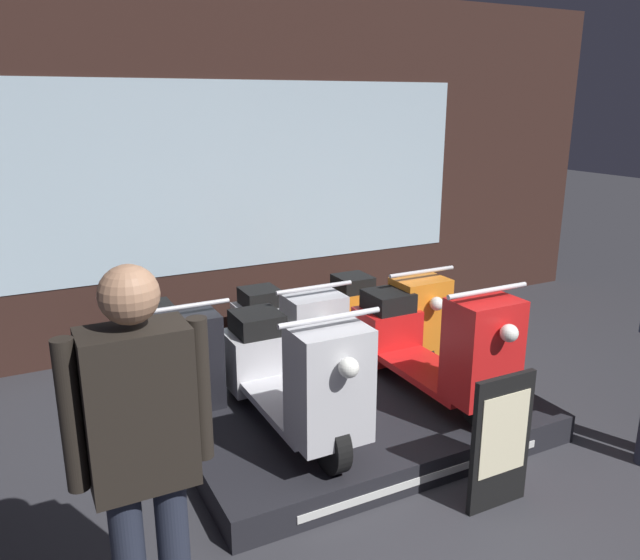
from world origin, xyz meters
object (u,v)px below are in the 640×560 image
Objects in this scene: scooter_backrow_2 at (384,316)px; person_left_browsing at (142,444)px; scooter_display_left at (291,374)px; scooter_backrow_1 at (286,334)px; price_sign_board at (501,442)px; scooter_backrow_0 at (171,355)px; scooter_display_right at (431,344)px.

person_left_browsing is (-2.54, -2.23, 0.60)m from scooter_backrow_2.
scooter_display_left is 1.00× the size of scooter_backrow_2.
scooter_backrow_1 reaches higher than price_sign_board.
person_left_browsing is 2.09× the size of price_sign_board.
scooter_backrow_0 is 0.93× the size of person_left_browsing.
scooter_backrow_0 is at bearing 180.00° from scooter_backrow_1.
scooter_backrow_1 is at bearing 119.44° from scooter_display_right.
scooter_backrow_0 is 2.50m from price_sign_board.
scooter_backrow_0 is at bearing 180.00° from scooter_backrow_2.
price_sign_board is at bearing -105.84° from scooter_backrow_2.
scooter_backrow_0 is 1.00× the size of scooter_backrow_2.
scooter_backrow_2 is at bearing 74.16° from price_sign_board.
scooter_display_left is 1.09m from scooter_display_right.
scooter_backrow_0 is 1.91m from scooter_backrow_2.
person_left_browsing is 2.02m from price_sign_board.
scooter_backrow_0 is 2.39m from person_left_browsing.
person_left_browsing reaches higher than price_sign_board.
person_left_browsing is at bearing -125.36° from scooter_backrow_1.
price_sign_board is (0.81, -1.02, -0.16)m from scooter_display_left.
scooter_backrow_1 is at bearing 180.00° from scooter_backrow_2.
scooter_backrow_0 and scooter_backrow_2 have the same top height.
scooter_display_right is 1.00× the size of scooter_backrow_0.
price_sign_board is at bearing 2.99° from person_left_browsing.
scooter_display_left is 1.23m from scooter_backrow_0.
scooter_display_right reaches higher than scooter_backrow_1.
scooter_display_left is at bearing 44.98° from person_left_browsing.
scooter_display_right is at bearing -60.56° from scooter_backrow_1.
scooter_display_left and scooter_display_right have the same top height.
scooter_backrow_2 is 1.94× the size of price_sign_board.
scooter_backrow_2 reaches higher than price_sign_board.
scooter_display_left reaches higher than price_sign_board.
person_left_browsing is at bearing -135.02° from scooter_display_left.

